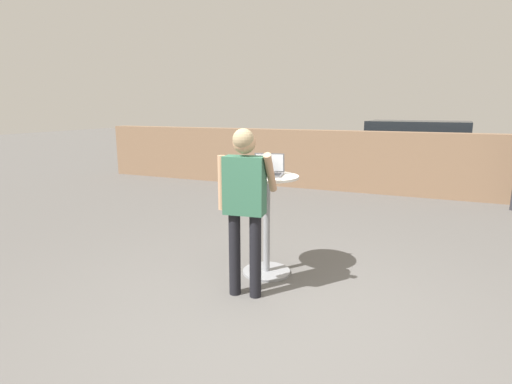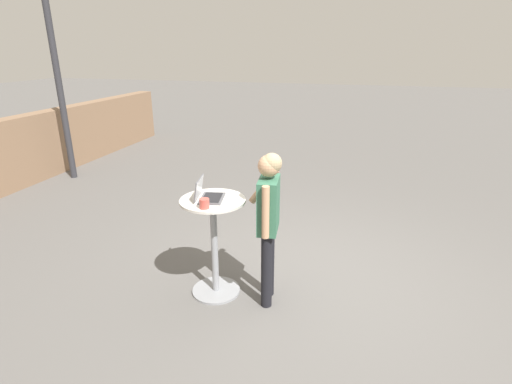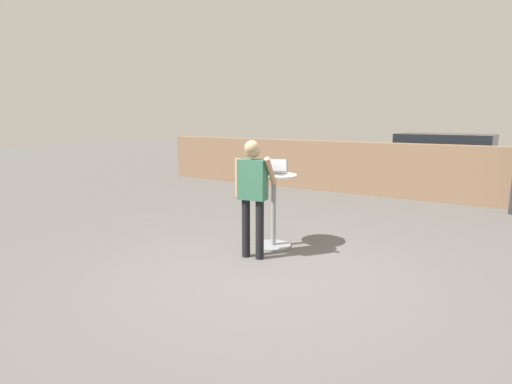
{
  "view_description": "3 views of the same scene",
  "coord_description": "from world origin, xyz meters",
  "px_view_note": "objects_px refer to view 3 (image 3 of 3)",
  "views": [
    {
      "loc": [
        1.01,
        -2.81,
        1.75
      ],
      "look_at": [
        -0.4,
        0.53,
        0.98
      ],
      "focal_mm": 28.0,
      "sensor_mm": 36.0,
      "label": 1
    },
    {
      "loc": [
        -3.89,
        -0.43,
        2.49
      ],
      "look_at": [
        -0.61,
        0.47,
        1.24
      ],
      "focal_mm": 28.0,
      "sensor_mm": 36.0,
      "label": 2
    },
    {
      "loc": [
        2.29,
        -3.94,
        1.85
      ],
      "look_at": [
        -0.51,
        0.56,
        0.87
      ],
      "focal_mm": 28.0,
      "sensor_mm": 36.0,
      "label": 3
    }
  ],
  "objects_px": {
    "coffee_mug": "(259,170)",
    "standing_person": "(253,186)",
    "cafe_table": "(274,204)",
    "laptop": "(275,171)",
    "parked_car_near_street": "(437,157)"
  },
  "relations": [
    {
      "from": "coffee_mug",
      "to": "parked_car_near_street",
      "type": "height_order",
      "value": "parked_car_near_street"
    },
    {
      "from": "cafe_table",
      "to": "parked_car_near_street",
      "type": "height_order",
      "value": "parked_car_near_street"
    },
    {
      "from": "cafe_table",
      "to": "laptop",
      "type": "relative_size",
      "value": 2.98
    },
    {
      "from": "standing_person",
      "to": "parked_car_near_street",
      "type": "height_order",
      "value": "standing_person"
    },
    {
      "from": "cafe_table",
      "to": "parked_car_near_street",
      "type": "relative_size",
      "value": 0.23
    },
    {
      "from": "laptop",
      "to": "parked_car_near_street",
      "type": "height_order",
      "value": "parked_car_near_street"
    },
    {
      "from": "standing_person",
      "to": "parked_car_near_street",
      "type": "xyz_separation_m",
      "value": [
        1.11,
        8.29,
        -0.26
      ]
    },
    {
      "from": "cafe_table",
      "to": "standing_person",
      "type": "relative_size",
      "value": 0.68
    },
    {
      "from": "parked_car_near_street",
      "to": "cafe_table",
      "type": "bearing_deg",
      "value": -98.2
    },
    {
      "from": "coffee_mug",
      "to": "standing_person",
      "type": "relative_size",
      "value": 0.08
    },
    {
      "from": "parked_car_near_street",
      "to": "coffee_mug",
      "type": "bearing_deg",
      "value": -99.87
    },
    {
      "from": "coffee_mug",
      "to": "standing_person",
      "type": "xyz_separation_m",
      "value": [
        0.24,
        -0.56,
        -0.13
      ]
    },
    {
      "from": "coffee_mug",
      "to": "parked_car_near_street",
      "type": "distance_m",
      "value": 7.86
    },
    {
      "from": "laptop",
      "to": "standing_person",
      "type": "height_order",
      "value": "standing_person"
    },
    {
      "from": "cafe_table",
      "to": "coffee_mug",
      "type": "height_order",
      "value": "coffee_mug"
    }
  ]
}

